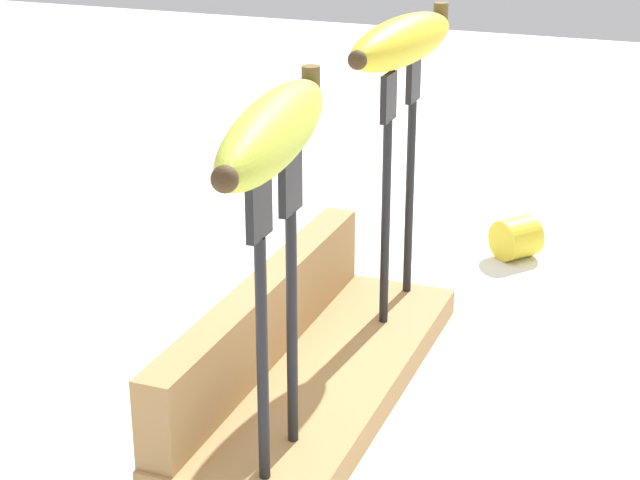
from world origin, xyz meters
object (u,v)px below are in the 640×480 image
at_px(banana_raised_left, 274,130).
at_px(banana_raised_right, 403,41).
at_px(fork_stand_left, 277,291).
at_px(banana_chunk_near, 517,238).
at_px(fork_stand_right, 399,167).

xyz_separation_m(banana_raised_left, banana_raised_right, (0.25, 0.00, 0.01)).
relative_size(fork_stand_left, banana_chunk_near, 3.54).
bearing_deg(banana_raised_left, fork_stand_right, 0.00).
xyz_separation_m(fork_stand_left, banana_chunk_near, (0.44, -0.06, -0.12)).
bearing_deg(banana_raised_left, fork_stand_left, 8.11).
relative_size(fork_stand_right, banana_raised_right, 1.18).
relative_size(fork_stand_right, banana_chunk_near, 3.70).
height_order(banana_raised_right, banana_chunk_near, banana_raised_right).
bearing_deg(fork_stand_right, banana_chunk_near, -17.79).
bearing_deg(banana_chunk_near, fork_stand_right, 162.21).
xyz_separation_m(banana_raised_left, banana_chunk_near, (0.44, -0.06, -0.22)).
height_order(fork_stand_left, fork_stand_right, fork_stand_right).
relative_size(banana_raised_left, banana_raised_right, 1.12).
distance_m(banana_raised_right, banana_chunk_near, 0.30).
relative_size(fork_stand_left, banana_raised_right, 1.12).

